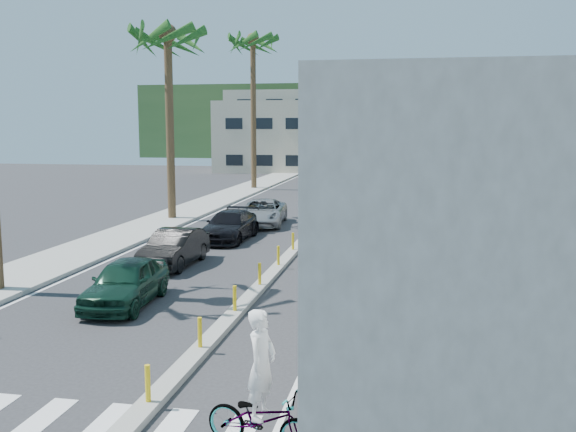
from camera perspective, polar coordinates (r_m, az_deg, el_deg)
name	(u,v)px	position (r m, az deg, el deg)	size (l,w,h in m)	color
ground	(168,388)	(13.49, -10.58, -14.76)	(140.00, 140.00, 0.00)	#28282B
sidewalk	(187,212)	(39.18, -8.96, 0.38)	(3.00, 90.00, 0.15)	gray
rails	(414,212)	(39.90, 11.15, 0.39)	(1.56, 100.00, 0.06)	black
median	(314,229)	(32.26, 2.33, -1.13)	(0.45, 60.00, 0.85)	gray
lane_markings	(290,216)	(37.54, 0.21, 0.04)	(9.42, 90.00, 0.01)	silver
freight_train	(416,171)	(33.87, 11.34, 3.96)	(3.00, 60.94, 5.85)	#A5A297
palm_trees	(175,22)	(36.98, -9.97, 16.60)	(3.50, 37.20, 13.75)	brown
buildings	(323,133)	(83.95, 3.17, 7.39)	(38.00, 27.00, 10.00)	#BBAE94
hillside	(383,122)	(111.66, 8.42, 8.30)	(80.00, 20.00, 12.00)	#385628
car_lead	(126,282)	(19.33, -14.22, -5.72)	(1.85, 4.12, 1.38)	#103123
car_second	(174,248)	(24.31, -10.07, -2.82)	(1.52, 4.17, 1.36)	black
car_third	(230,226)	(29.44, -5.22, -0.88)	(2.04, 4.69, 1.34)	black
car_rear	(262,212)	(33.88, -2.31, 0.33)	(2.70, 5.10, 1.37)	#9A9C9F
cyclist	(262,406)	(10.72, -2.34, -16.54)	(1.52, 2.24, 2.33)	#9EA0A5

